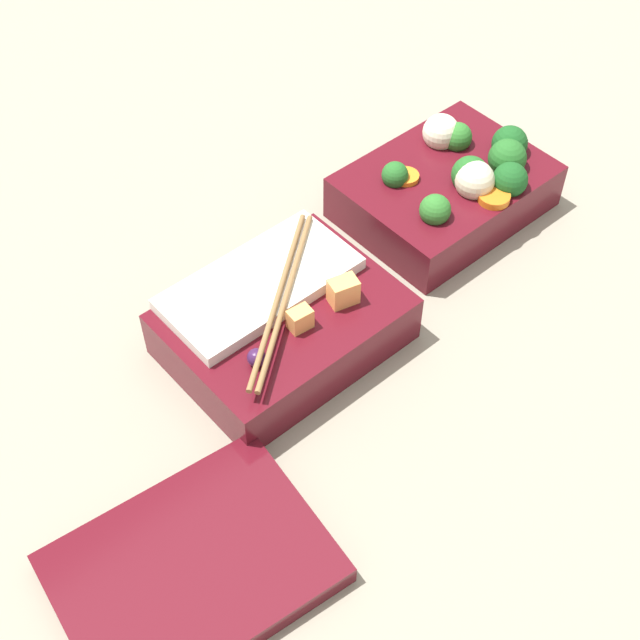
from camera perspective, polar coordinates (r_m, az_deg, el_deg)
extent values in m
plane|color=gray|center=(0.87, 2.86, 2.77)|extent=(3.00, 3.00, 0.00)
cube|color=#510F19|center=(0.93, 7.96, 8.14)|extent=(0.20, 0.15, 0.05)
sphere|color=#236023|center=(0.90, 4.82, 9.24)|extent=(0.03, 0.03, 0.03)
sphere|color=#2D7028|center=(0.86, 7.38, 7.01)|extent=(0.03, 0.03, 0.03)
sphere|color=#236023|center=(0.90, 9.58, 9.16)|extent=(0.04, 0.04, 0.04)
sphere|color=#2D7028|center=(0.95, 8.77, 11.49)|extent=(0.03, 0.03, 0.03)
sphere|color=#19511E|center=(0.91, 12.06, 8.77)|extent=(0.04, 0.04, 0.04)
sphere|color=#236023|center=(0.93, 11.90, 10.10)|extent=(0.04, 0.04, 0.04)
sphere|color=#19511E|center=(0.95, 11.85, 11.11)|extent=(0.04, 0.04, 0.04)
cylinder|color=orange|center=(0.89, 11.07, 7.73)|extent=(0.04, 0.04, 0.01)
cylinder|color=orange|center=(0.91, 5.52, 9.12)|extent=(0.04, 0.04, 0.01)
sphere|color=beige|center=(0.95, 7.75, 11.82)|extent=(0.04, 0.04, 0.04)
sphere|color=beige|center=(0.90, 9.87, 8.79)|extent=(0.04, 0.04, 0.04)
cube|color=#510F19|center=(0.80, -2.36, -0.42)|extent=(0.20, 0.15, 0.05)
cube|color=silver|center=(0.79, -3.88, 2.34)|extent=(0.18, 0.09, 0.01)
cube|color=#F4A356|center=(0.78, 1.51, 1.84)|extent=(0.03, 0.02, 0.03)
cube|color=#F4A356|center=(0.76, -1.28, 0.06)|extent=(0.02, 0.02, 0.02)
sphere|color=#381942|center=(0.74, -4.09, -2.42)|extent=(0.02, 0.02, 0.02)
cylinder|color=olive|center=(0.77, -2.70, 1.52)|extent=(0.17, 0.13, 0.01)
cylinder|color=olive|center=(0.77, -2.20, 1.45)|extent=(0.17, 0.13, 0.01)
cube|color=#510F19|center=(0.70, -8.17, -15.47)|extent=(0.21, 0.17, 0.02)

